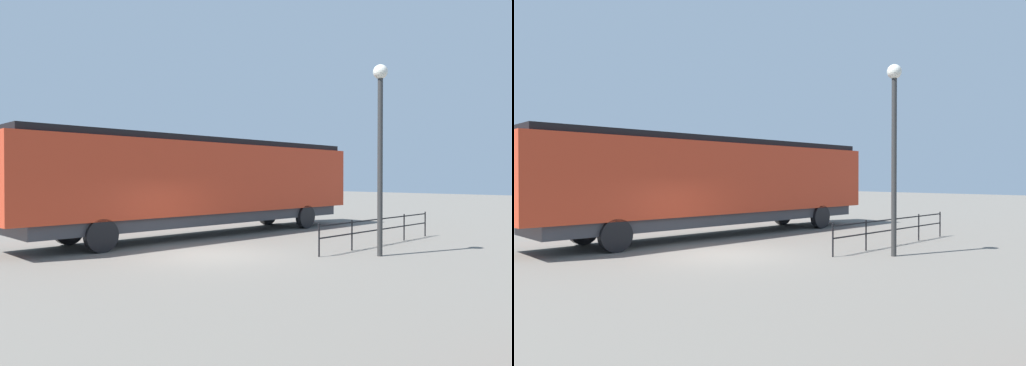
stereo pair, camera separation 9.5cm
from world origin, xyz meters
TOP-DOWN VIEW (x-y plane):
  - ground_plane at (0.00, 0.00)m, footprint 120.00×120.00m
  - locomotive at (-4.09, 3.59)m, footprint 2.83×16.25m
  - lamp_post at (3.89, 3.60)m, footprint 0.45×0.45m
  - platform_fence at (2.66, 5.70)m, footprint 0.05×7.17m

SIDE VIEW (x-z plane):
  - ground_plane at x=0.00m, z-range 0.00..0.00m
  - platform_fence at x=2.66m, z-range 0.15..1.18m
  - locomotive at x=-4.09m, z-range 0.25..4.30m
  - lamp_post at x=3.89m, z-range 0.95..6.87m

